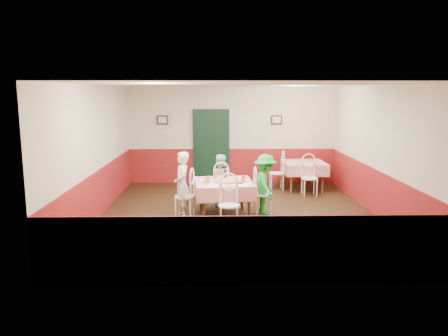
{
  "coord_description": "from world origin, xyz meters",
  "views": [
    {
      "loc": [
        -0.47,
        -9.19,
        2.67
      ],
      "look_at": [
        -0.29,
        -0.03,
        1.05
      ],
      "focal_mm": 35.0,
      "sensor_mm": 36.0,
      "label": 1
    }
  ],
  "objects_px": {
    "wallet": "(239,183)",
    "chair_right": "(263,194)",
    "main_table": "(224,199)",
    "second_table": "(304,176)",
    "glass_a": "(207,181)",
    "chair_left": "(185,196)",
    "beer_bottle": "(225,173)",
    "chair_far": "(220,187)",
    "diner_far": "(220,180)",
    "chair_second_b": "(310,178)",
    "diner_left": "(182,185)",
    "glass_b": "(243,179)",
    "pizza": "(226,181)",
    "diner_right": "(265,185)",
    "chair_near": "(229,205)",
    "glass_c": "(216,175)",
    "chair_second_a": "(277,173)"
  },
  "relations": [
    {
      "from": "main_table",
      "to": "beer_bottle",
      "type": "bearing_deg",
      "value": 84.59
    },
    {
      "from": "chair_near",
      "to": "chair_second_b",
      "type": "bearing_deg",
      "value": 51.75
    },
    {
      "from": "glass_b",
      "to": "main_table",
      "type": "bearing_deg",
      "value": 158.07
    },
    {
      "from": "diner_far",
      "to": "chair_right",
      "type": "bearing_deg",
      "value": 140.89
    },
    {
      "from": "chair_right",
      "to": "beer_bottle",
      "type": "bearing_deg",
      "value": 66.49
    },
    {
      "from": "wallet",
      "to": "chair_right",
      "type": "bearing_deg",
      "value": 26.68
    },
    {
      "from": "chair_far",
      "to": "glass_a",
      "type": "distance_m",
      "value": 1.21
    },
    {
      "from": "chair_left",
      "to": "glass_a",
      "type": "relative_size",
      "value": 6.2
    },
    {
      "from": "glass_c",
      "to": "wallet",
      "type": "height_order",
      "value": "glass_c"
    },
    {
      "from": "chair_right",
      "to": "chair_near",
      "type": "relative_size",
      "value": 1.0
    },
    {
      "from": "glass_a",
      "to": "glass_b",
      "type": "xyz_separation_m",
      "value": [
        0.75,
        0.11,
        0.0
      ]
    },
    {
      "from": "glass_a",
      "to": "chair_left",
      "type": "bearing_deg",
      "value": 159.08
    },
    {
      "from": "glass_b",
      "to": "chair_far",
      "type": "bearing_deg",
      "value": 115.55
    },
    {
      "from": "second_table",
      "to": "glass_b",
      "type": "bearing_deg",
      "value": -124.06
    },
    {
      "from": "second_table",
      "to": "chair_far",
      "type": "height_order",
      "value": "chair_far"
    },
    {
      "from": "chair_far",
      "to": "diner_left",
      "type": "bearing_deg",
      "value": 38.09
    },
    {
      "from": "chair_second_a",
      "to": "main_table",
      "type": "bearing_deg",
      "value": -31.2
    },
    {
      "from": "diner_left",
      "to": "diner_right",
      "type": "bearing_deg",
      "value": 83.68
    },
    {
      "from": "chair_far",
      "to": "glass_a",
      "type": "bearing_deg",
      "value": 65.71
    },
    {
      "from": "glass_c",
      "to": "glass_b",
      "type": "bearing_deg",
      "value": -42.65
    },
    {
      "from": "main_table",
      "to": "second_table",
      "type": "xyz_separation_m",
      "value": [
        2.24,
        2.57,
        0.0
      ]
    },
    {
      "from": "pizza",
      "to": "chair_second_b",
      "type": "bearing_deg",
      "value": 40.29
    },
    {
      "from": "second_table",
      "to": "diner_left",
      "type": "relative_size",
      "value": 0.79
    },
    {
      "from": "chair_far",
      "to": "wallet",
      "type": "relative_size",
      "value": 8.18
    },
    {
      "from": "beer_bottle",
      "to": "glass_b",
      "type": "bearing_deg",
      "value": -56.2
    },
    {
      "from": "glass_b",
      "to": "diner_left",
      "type": "bearing_deg",
      "value": 176.64
    },
    {
      "from": "wallet",
      "to": "diner_right",
      "type": "height_order",
      "value": "diner_right"
    },
    {
      "from": "chair_far",
      "to": "wallet",
      "type": "bearing_deg",
      "value": 99.02
    },
    {
      "from": "chair_right",
      "to": "glass_a",
      "type": "xyz_separation_m",
      "value": [
        -1.2,
        -0.35,
        0.38
      ]
    },
    {
      "from": "main_table",
      "to": "second_table",
      "type": "height_order",
      "value": "same"
    },
    {
      "from": "pizza",
      "to": "diner_right",
      "type": "relative_size",
      "value": 0.35
    },
    {
      "from": "pizza",
      "to": "wallet",
      "type": "bearing_deg",
      "value": -34.72
    },
    {
      "from": "main_table",
      "to": "glass_b",
      "type": "relative_size",
      "value": 7.94
    },
    {
      "from": "beer_bottle",
      "to": "second_table",
      "type": "bearing_deg",
      "value": 44.66
    },
    {
      "from": "chair_second_a",
      "to": "pizza",
      "type": "bearing_deg",
      "value": -30.09
    },
    {
      "from": "glass_a",
      "to": "diner_left",
      "type": "distance_m",
      "value": 0.59
    },
    {
      "from": "chair_second_a",
      "to": "diner_far",
      "type": "distance_m",
      "value": 2.3
    },
    {
      "from": "second_table",
      "to": "chair_near",
      "type": "relative_size",
      "value": 1.24
    },
    {
      "from": "second_table",
      "to": "chair_right",
      "type": "relative_size",
      "value": 1.24
    },
    {
      "from": "chair_left",
      "to": "beer_bottle",
      "type": "relative_size",
      "value": 4.0
    },
    {
      "from": "second_table",
      "to": "main_table",
      "type": "bearing_deg",
      "value": -131.18
    },
    {
      "from": "chair_far",
      "to": "chair_second_b",
      "type": "xyz_separation_m",
      "value": [
        2.33,
        0.97,
        0.0
      ]
    },
    {
      "from": "main_table",
      "to": "chair_left",
      "type": "height_order",
      "value": "chair_left"
    },
    {
      "from": "diner_right",
      "to": "chair_far",
      "type": "bearing_deg",
      "value": 45.12
    },
    {
      "from": "chair_second_a",
      "to": "glass_a",
      "type": "xyz_separation_m",
      "value": [
        -1.85,
        -2.84,
        0.38
      ]
    },
    {
      "from": "diner_left",
      "to": "diner_far",
      "type": "height_order",
      "value": "diner_left"
    },
    {
      "from": "glass_c",
      "to": "diner_left",
      "type": "bearing_deg",
      "value": -147.78
    },
    {
      "from": "diner_far",
      "to": "chair_left",
      "type": "bearing_deg",
      "value": 54.16
    },
    {
      "from": "wallet",
      "to": "chair_far",
      "type": "bearing_deg",
      "value": 104.29
    },
    {
      "from": "chair_left",
      "to": "beer_bottle",
      "type": "xyz_separation_m",
      "value": [
        0.88,
        0.46,
        0.42
      ]
    }
  ]
}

